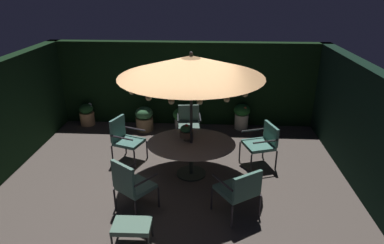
{
  "coord_description": "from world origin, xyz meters",
  "views": [
    {
      "loc": [
        0.68,
        -5.95,
        3.8
      ],
      "look_at": [
        0.3,
        0.55,
        1.1
      ],
      "focal_mm": 31.45,
      "sensor_mm": 36.0,
      "label": 1
    }
  ],
  "objects": [
    {
      "name": "patio_dining_table",
      "position": [
        0.3,
        0.28,
        0.63
      ],
      "size": [
        1.83,
        1.56,
        0.75
      ],
      "color": "#29312B",
      "rests_on": "ground_plane"
    },
    {
      "name": "patio_chair_south",
      "position": [
        1.84,
        0.8,
        0.57
      ],
      "size": [
        0.79,
        0.81,
        0.95
      ],
      "color": "#2C2E2E",
      "rests_on": "ground_plane"
    },
    {
      "name": "centerpiece_planter",
      "position": [
        0.19,
        0.38,
        0.95
      ],
      "size": [
        0.29,
        0.29,
        0.37
      ],
      "color": "olive",
      "rests_on": "patio_dining_table"
    },
    {
      "name": "potted_plant_back_center",
      "position": [
        -0.09,
        2.67,
        0.34
      ],
      "size": [
        0.52,
        0.52,
        0.62
      ],
      "color": "beige",
      "rests_on": "ground_plane"
    },
    {
      "name": "patio_chair_east",
      "position": [
        -0.67,
        -1.04,
        0.57
      ],
      "size": [
        0.81,
        0.81,
        1.02
      ],
      "color": "#312D30",
      "rests_on": "ground_plane"
    },
    {
      "name": "hedge_backdrop_right",
      "position": [
        3.69,
        0.0,
        1.17
      ],
      "size": [
        0.3,
        6.69,
        2.34
      ],
      "primitive_type": "cube",
      "color": "black",
      "rests_on": "ground_plane"
    },
    {
      "name": "potted_plant_right_far",
      "position": [
        -1.14,
        2.54,
        0.34
      ],
      "size": [
        0.48,
        0.48,
        0.67
      ],
      "color": "#836949",
      "rests_on": "ground_plane"
    },
    {
      "name": "potted_plant_back_right",
      "position": [
        1.55,
        2.82,
        0.39
      ],
      "size": [
        0.46,
        0.46,
        0.7
      ],
      "color": "beige",
      "rests_on": "ground_plane"
    },
    {
      "name": "potted_plant_left_far",
      "position": [
        -2.86,
        2.82,
        0.32
      ],
      "size": [
        0.41,
        0.41,
        0.62
      ],
      "color": "tan",
      "rests_on": "ground_plane"
    },
    {
      "name": "ottoman_footrest",
      "position": [
        -0.48,
        -1.87,
        0.34
      ],
      "size": [
        0.6,
        0.42,
        0.39
      ],
      "color": "#2A2E2B",
      "rests_on": "ground_plane"
    },
    {
      "name": "patio_chair_southeast",
      "position": [
        1.21,
        -1.07,
        0.56
      ],
      "size": [
        0.87,
        0.87,
        0.94
      ],
      "color": "#2D2A2F",
      "rests_on": "ground_plane"
    },
    {
      "name": "ground_plane",
      "position": [
        0.0,
        0.0,
        -0.01
      ],
      "size": [
        7.68,
        6.69,
        0.02
      ],
      "primitive_type": "cube",
      "color": "#4C433D"
    },
    {
      "name": "patio_umbrella",
      "position": [
        0.3,
        0.28,
        2.35
      ],
      "size": [
        2.81,
        2.81,
        2.63
      ],
      "color": "#2F2D2C",
      "rests_on": "ground_plane"
    },
    {
      "name": "patio_chair_northeast",
      "position": [
        -1.25,
        0.84,
        0.57
      ],
      "size": [
        0.77,
        0.74,
        1.01
      ],
      "color": "#322B33",
      "rests_on": "ground_plane"
    },
    {
      "name": "patio_chair_north",
      "position": [
        0.14,
        1.9,
        0.55
      ],
      "size": [
        0.64,
        0.64,
        0.93
      ],
      "color": "#2B2F32",
      "rests_on": "ground_plane"
    },
    {
      "name": "hedge_backdrop_rear",
      "position": [
        0.0,
        3.19,
        1.17
      ],
      "size": [
        7.68,
        0.3,
        2.34
      ],
      "primitive_type": "cube",
      "color": "black",
      "rests_on": "ground_plane"
    }
  ]
}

